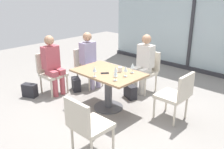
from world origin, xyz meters
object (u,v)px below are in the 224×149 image
chair_near_window (146,69)px  handbag_1 (30,90)px  chair_far_left (87,65)px  chair_side_end (51,70)px  person_far_left (90,57)px  chair_far_right (177,94)px  wine_glass_2 (116,73)px  wine_glass_0 (95,69)px  wine_glass_3 (133,66)px  person_near_window (144,61)px  coffee_cup (120,69)px  person_side_end (53,62)px  chair_front_right (87,124)px  handbag_2 (76,84)px  cell_phone_on_table (105,73)px  wine_glass_1 (116,69)px  dining_table_main (108,82)px  wine_glass_4 (126,69)px  handbag_0 (130,91)px

chair_near_window → handbag_1: chair_near_window is taller
chair_far_left → chair_near_window: bearing=32.2°
chair_side_end → person_far_left: 0.90m
person_far_left → chair_far_right: bearing=0.0°
wine_glass_2 → person_far_left: bearing=154.1°
wine_glass_0 → wine_glass_3: size_ratio=1.00×
person_near_window → coffee_cup: (0.16, -0.94, 0.08)m
chair_near_window → person_side_end: 2.02m
chair_side_end → chair_far_left: (0.28, 0.79, 0.00)m
chair_front_right → chair_far_left: bearing=139.1°
person_near_window → wine_glass_0: person_near_window is taller
handbag_2 → coffee_cup: bearing=29.2°
person_far_left → wine_glass_3: size_ratio=6.81×
person_side_end → wine_glass_2: bearing=2.9°
coffee_cup → handbag_2: (-1.28, -0.04, -0.64)m
wine_glass_0 → handbag_1: bearing=-164.3°
chair_front_right → cell_phone_on_table: chair_front_right is taller
wine_glass_1 → coffee_cup: wine_glass_1 is taller
chair_far_left → cell_phone_on_table: (1.17, -0.58, 0.24)m
person_side_end → wine_glass_0: bearing=-1.2°
dining_table_main → cell_phone_on_table: (0.02, -0.11, 0.20)m
wine_glass_4 → handbag_2: bearing=177.3°
dining_table_main → wine_glass_4: wine_glass_4 is taller
chair_side_end → chair_front_right: 2.38m
chair_far_right → wine_glass_2: wine_glass_2 is taller
wine_glass_3 → chair_front_right: bearing=-74.0°
wine_glass_1 → wine_glass_4: (0.11, 0.13, 0.00)m
handbag_0 → handbag_1: 2.11m
person_far_left → handbag_1: (-0.51, -1.25, -0.56)m
dining_table_main → coffee_cup: 0.32m
wine_glass_2 → handbag_0: bearing=113.4°
wine_glass_3 → cell_phone_on_table: wine_glass_3 is taller
chair_far_right → handbag_2: bearing=-170.9°
wine_glass_0 → dining_table_main: bearing=91.5°
person_near_window → handbag_2: size_ratio=4.20×
coffee_cup → person_near_window: bearing=99.6°
chair_far_left → chair_front_right: 2.55m
chair_side_end → wine_glass_4: size_ratio=4.70×
dining_table_main → wine_glass_0: wine_glass_0 is taller
chair_side_end → wine_glass_4: bearing=11.0°
chair_near_window → handbag_1: (-1.55, -1.98, -0.36)m
dining_table_main → wine_glass_1: wine_glass_1 is taller
chair_far_right → wine_glass_2: bearing=-137.5°
chair_far_right → wine_glass_3: 0.90m
chair_near_window → wine_glass_0: size_ratio=4.70×
dining_table_main → cell_phone_on_table: size_ratio=8.79×
chair_near_window → handbag_0: size_ratio=2.90×
wine_glass_2 → wine_glass_1: bearing=131.4°
person_far_left → wine_glass_2: person_far_left is taller
person_far_left → dining_table_main: bearing=-24.3°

